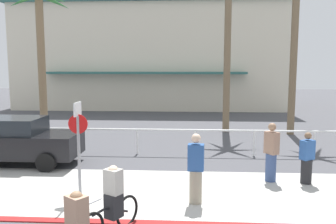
# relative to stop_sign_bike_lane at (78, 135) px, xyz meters

# --- Properties ---
(ground_plane) EXTENTS (80.00, 80.00, 0.00)m
(ground_plane) POSITION_rel_stop_sign_bike_lane_xyz_m (0.87, 6.21, -1.68)
(ground_plane) COLOR #4C4C51
(sidewalk_strip) EXTENTS (44.00, 4.00, 0.02)m
(sidewalk_strip) POSITION_rel_stop_sign_bike_lane_xyz_m (0.87, 0.41, -1.67)
(sidewalk_strip) COLOR beige
(sidewalk_strip) RESTS_ON ground
(curb_paint) EXTENTS (44.00, 0.24, 0.03)m
(curb_paint) POSITION_rel_stop_sign_bike_lane_xyz_m (0.87, -1.59, -1.66)
(curb_paint) COLOR maroon
(curb_paint) RESTS_ON ground
(building_backdrop) EXTENTS (22.30, 11.71, 8.87)m
(building_backdrop) POSITION_rel_stop_sign_bike_lane_xyz_m (-0.45, 23.36, 2.77)
(building_backdrop) COLOR beige
(building_backdrop) RESTS_ON ground
(rail_fence) EXTENTS (18.49, 0.08, 1.04)m
(rail_fence) POSITION_rel_stop_sign_bike_lane_xyz_m (0.87, 4.71, -0.84)
(rail_fence) COLOR white
(rail_fence) RESTS_ON ground
(stop_sign_bike_lane) EXTENTS (0.52, 0.56, 2.56)m
(stop_sign_bike_lane) POSITION_rel_stop_sign_bike_lane_xyz_m (0.00, 0.00, 0.00)
(stop_sign_bike_lane) COLOR gray
(stop_sign_bike_lane) RESTS_ON ground
(palm_tree_0) EXTENTS (2.71, 3.26, 6.97)m
(palm_tree_0) POSITION_rel_stop_sign_bike_lane_xyz_m (-4.01, 7.38, 3.40)
(palm_tree_0) COLOR #846B4C
(palm_tree_0) RESTS_ON ground
(palm_tree_1) EXTENTS (3.33, 3.43, 9.02)m
(palm_tree_1) POSITION_rel_stop_sign_bike_lane_xyz_m (4.89, 9.94, 4.80)
(palm_tree_1) COLOR #756047
(palm_tree_1) RESTS_ON ground
(car_black_1) EXTENTS (4.40, 2.02, 1.69)m
(car_black_1) POSITION_rel_stop_sign_bike_lane_xyz_m (-3.26, 2.99, -0.81)
(car_black_1) COLOR black
(car_black_1) RESTS_ON ground
(cyclist_black_0) EXTENTS (0.95, 1.61, 1.50)m
(cyclist_black_0) POSITION_rel_stop_sign_bike_lane_xyz_m (1.36, -2.13, -0.98)
(cyclist_black_0) COLOR black
(cyclist_black_0) RESTS_ON ground
(pedestrian_0) EXTENTS (0.48, 0.44, 1.57)m
(pedestrian_0) POSITION_rel_stop_sign_bike_lane_xyz_m (6.44, 1.41, -0.96)
(pedestrian_0) COLOR #232326
(pedestrian_0) RESTS_ON ground
(pedestrian_1) EXTENTS (0.42, 0.35, 1.82)m
(pedestrian_1) POSITION_rel_stop_sign_bike_lane_xyz_m (3.12, -0.34, -0.82)
(pedestrian_1) COLOR gray
(pedestrian_1) RESTS_ON ground
(pedestrian_2) EXTENTS (0.44, 0.48, 1.81)m
(pedestrian_2) POSITION_rel_stop_sign_bike_lane_xyz_m (5.43, 1.56, -0.83)
(pedestrian_2) COLOR #384C7A
(pedestrian_2) RESTS_ON ground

